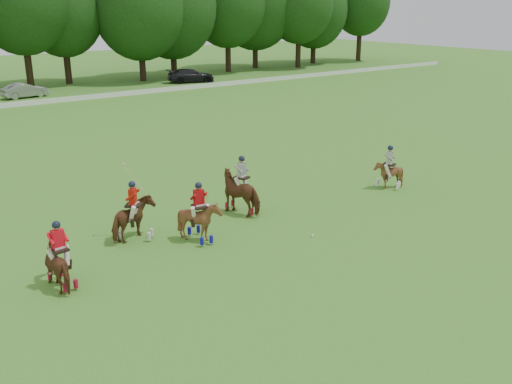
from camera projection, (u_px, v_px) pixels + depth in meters
ground at (272, 282)px, 18.10m from camera, size 180.00×180.00×0.00m
car_mid at (25, 91)px, 52.68m from camera, size 4.20×1.93×1.34m
car_right at (191, 76)px, 62.74m from camera, size 5.50×3.36×1.49m
polo_red_a at (61, 264)px, 17.62m from camera, size 1.10×1.80×2.18m
polo_red_b at (134, 219)px, 21.13m from camera, size 2.02×2.04×2.82m
polo_red_c at (200, 220)px, 21.02m from camera, size 1.43×1.56×2.27m
polo_stripe_a at (242, 192)px, 23.86m from camera, size 1.59×2.29×2.46m
polo_stripe_b at (388, 173)px, 27.03m from camera, size 1.53×1.59×2.09m
polo_ball at (312, 236)px, 21.59m from camera, size 0.09×0.09×0.09m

